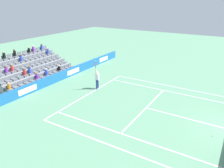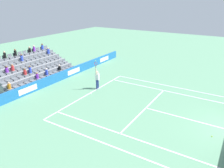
% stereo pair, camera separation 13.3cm
% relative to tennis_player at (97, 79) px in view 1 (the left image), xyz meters
% --- Properties ---
extents(line_baseline, '(10.97, 0.10, 0.01)m').
position_rel_tennis_player_xyz_m(line_baseline, '(1.23, 0.02, -0.99)').
color(line_baseline, white).
rests_on(line_baseline, ground).
extents(line_service, '(8.23, 0.10, 0.01)m').
position_rel_tennis_player_xyz_m(line_service, '(1.23, 5.51, -0.99)').
color(line_service, white).
rests_on(line_service, ground).
extents(line_centre_service, '(0.10, 6.40, 0.01)m').
position_rel_tennis_player_xyz_m(line_centre_service, '(1.23, 8.71, -0.99)').
color(line_centre_service, white).
rests_on(line_centre_service, ground).
extents(line_singles_sideline_left, '(0.10, 11.89, 0.01)m').
position_rel_tennis_player_xyz_m(line_singles_sideline_left, '(5.34, 5.97, -0.99)').
color(line_singles_sideline_left, white).
rests_on(line_singles_sideline_left, ground).
extents(line_singles_sideline_right, '(0.10, 11.89, 0.01)m').
position_rel_tennis_player_xyz_m(line_singles_sideline_right, '(-2.89, 5.97, -0.99)').
color(line_singles_sideline_right, white).
rests_on(line_singles_sideline_right, ground).
extents(line_doubles_sideline_left, '(0.10, 11.89, 0.01)m').
position_rel_tennis_player_xyz_m(line_doubles_sideline_left, '(6.71, 5.97, -0.99)').
color(line_doubles_sideline_left, white).
rests_on(line_doubles_sideline_left, ground).
extents(line_doubles_sideline_right, '(0.10, 11.89, 0.01)m').
position_rel_tennis_player_xyz_m(line_doubles_sideline_right, '(-4.26, 5.97, -0.99)').
color(line_doubles_sideline_right, white).
rests_on(line_doubles_sideline_right, ground).
extents(line_centre_mark, '(0.10, 0.20, 0.01)m').
position_rel_tennis_player_xyz_m(line_centre_mark, '(1.23, 0.12, -0.99)').
color(line_centre_mark, white).
rests_on(line_centre_mark, ground).
extents(sponsor_barrier, '(24.68, 0.22, 0.92)m').
position_rel_tennis_player_xyz_m(sponsor_barrier, '(1.23, -4.62, -0.53)').
color(sponsor_barrier, '#1E66AD').
rests_on(sponsor_barrier, ground).
extents(tennis_player, '(0.53, 0.39, 2.85)m').
position_rel_tennis_player_xyz_m(tennis_player, '(0.00, 0.00, 0.00)').
color(tennis_player, navy).
rests_on(tennis_player, ground).
extents(stadium_stand, '(8.68, 4.75, 3.04)m').
position_rel_tennis_player_xyz_m(stadium_stand, '(1.23, -8.19, -0.17)').
color(stadium_stand, gray).
rests_on(stadium_stand, ground).
extents(loose_tennis_ball, '(0.07, 0.07, 0.07)m').
position_rel_tennis_player_xyz_m(loose_tennis_ball, '(2.64, 10.57, -0.96)').
color(loose_tennis_ball, '#D1E533').
rests_on(loose_tennis_ball, ground).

